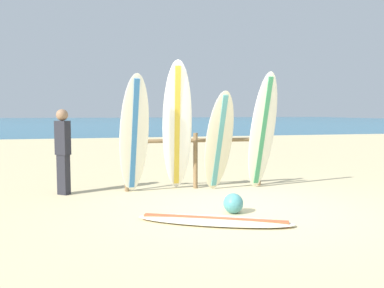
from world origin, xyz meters
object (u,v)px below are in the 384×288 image
surfboard_leaning_center_left (219,142)px  beach_ball (233,203)px  surfboard_leaning_left (177,128)px  surfboard_leaning_center (262,132)px  surfboard_lying_on_sand (214,220)px  surfboard_leaning_far_left (134,135)px  small_boat_offshore (220,124)px  surfboard_rack (195,153)px  beachgoer_standing (63,148)px

surfboard_leaning_center_left → beach_ball: (-0.28, -1.65, -0.82)m
surfboard_leaning_left → beach_ball: surfboard_leaning_left is taller
beach_ball → surfboard_leaning_center_left: bearing=80.5°
surfboard_leaning_center → surfboard_lying_on_sand: 2.83m
surfboard_leaning_far_left → small_boat_offshore: (11.71, 32.36, -0.86)m
surfboard_leaning_left → beach_ball: (0.52, -1.78, -1.09)m
surfboard_rack → surfboard_leaning_left: bearing=-146.2°
surfboard_rack → beach_ball: (0.09, -2.07, -0.57)m
surfboard_leaning_far_left → surfboard_rack: bearing=17.6°
surfboard_leaning_center → small_boat_offshore: 33.70m
surfboard_rack → small_boat_offshore: bearing=71.9°
surfboard_leaning_far_left → beachgoer_standing: surfboard_leaning_far_left is taller
surfboard_rack → small_boat_offshore: (10.46, 31.96, -0.47)m
surfboard_leaning_left → surfboard_leaning_center: 1.69m
surfboard_leaning_center_left → beach_ball: surfboard_leaning_center_left is taller
surfboard_leaning_left → small_boat_offshore: 34.05m
surfboard_leaning_center_left → surfboard_lying_on_sand: size_ratio=0.87×
beach_ball → surfboard_lying_on_sand: bearing=-134.6°
small_boat_offshore → beachgoer_standing: bearing=-112.1°
surfboard_leaning_far_left → small_boat_offshore: surfboard_leaning_far_left is taller
surfboard_leaning_left → beachgoer_standing: surfboard_leaning_left is taller
beach_ball → surfboard_leaning_center: bearing=54.4°
surfboard_rack → beachgoer_standing: 2.55m
surfboard_leaning_far_left → beach_ball: (1.35, -1.67, -0.96)m
surfboard_rack → small_boat_offshore: size_ratio=1.36×
surfboard_leaning_center → beach_ball: surfboard_leaning_center is taller
surfboard_rack → surfboard_lying_on_sand: size_ratio=1.27×
surfboard_leaning_far_left → beachgoer_standing: size_ratio=1.39×
surfboard_leaning_left → beachgoer_standing: bearing=172.8°
surfboard_leaning_far_left → beach_ball: bearing=-51.1°
surfboard_lying_on_sand → small_boat_offshore: small_boat_offshore is taller
surfboard_leaning_left → surfboard_lying_on_sand: (0.09, -2.22, -1.21)m
surfboard_leaning_far_left → surfboard_leaning_center_left: size_ratio=1.14×
surfboard_leaning_center → small_boat_offshore: bearing=74.1°
surfboard_leaning_left → beachgoer_standing: (-2.11, 0.27, -0.36)m
surfboard_leaning_center → surfboard_leaning_center_left: bearing=178.3°
surfboard_rack → surfboard_leaning_left: 0.73m
surfboard_rack → beachgoer_standing: (-2.54, -0.02, 0.15)m
surfboard_leaning_far_left → surfboard_leaning_center: bearing=-1.1°
surfboard_leaning_center_left → surfboard_leaning_center: bearing=-1.7°
surfboard_leaning_left → surfboard_leaning_center_left: 0.85m
beachgoer_standing → beach_ball: bearing=-37.9°
surfboard_leaning_left → surfboard_lying_on_sand: size_ratio=1.11×
small_boat_offshore → surfboard_lying_on_sand: bearing=-107.4°
small_boat_offshore → beach_ball: bearing=-106.9°
surfboard_leaning_far_left → surfboard_leaning_center: surfboard_leaning_center is taller
surfboard_rack → surfboard_leaning_far_left: 1.38m
surfboard_lying_on_sand → small_boat_offshore: bearing=72.6°
surfboard_leaning_far_left → surfboard_leaning_center_left: 1.63m
surfboard_leaning_left → small_boat_offshore: size_ratio=1.18×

